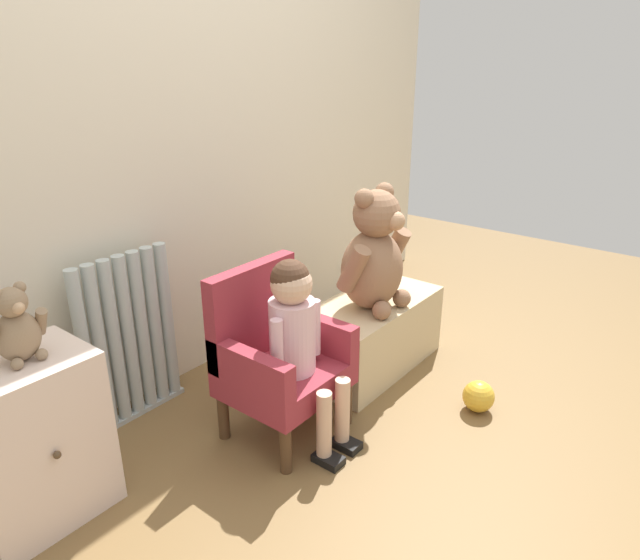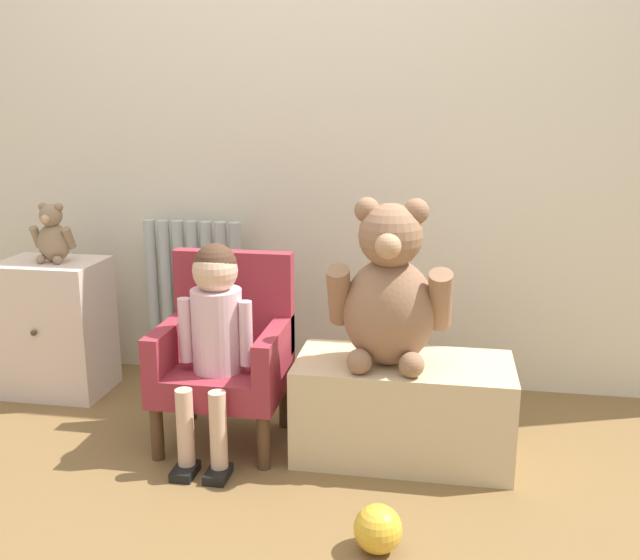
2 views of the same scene
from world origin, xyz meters
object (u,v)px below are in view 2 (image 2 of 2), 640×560
small_teddy_bear (53,236)px  child_figure (215,320)px  small_dresser (56,327)px  low_bench (403,408)px  toy_ball (378,529)px  radiator (195,302)px  large_teddy_bear (389,293)px  child_armchair (226,352)px

small_teddy_bear → child_figure: bearing=-26.3°
small_dresser → low_bench: (1.43, -0.31, -0.11)m
child_figure → low_bench: 0.70m
small_dresser → toy_ball: small_dresser is taller
child_figure → low_bench: size_ratio=1.01×
radiator → small_teddy_bear: (-0.49, -0.23, 0.31)m
small_dresser → large_teddy_bear: 1.45m
low_bench → small_dresser: bearing=167.8°
radiator → toy_ball: bearing=-50.9°
low_bench → large_teddy_bear: (-0.05, -0.03, 0.41)m
small_dresser → large_teddy_bear: bearing=-13.9°
child_armchair → large_teddy_bear: large_teddy_bear is taller
toy_ball → radiator: bearing=129.1°
child_figure → small_teddy_bear: size_ratio=3.06×
radiator → small_teddy_bear: small_teddy_bear is taller
radiator → low_bench: 1.08m
small_dresser → child_armchair: bearing=-19.1°
low_bench → large_teddy_bear: large_teddy_bear is taller
small_teddy_bear → toy_ball: 1.73m
radiator → small_dresser: (-0.51, -0.23, -0.07)m
child_figure → large_teddy_bear: large_teddy_bear is taller
child_armchair → child_figure: child_figure is taller
radiator → large_teddy_bear: (0.86, -0.57, 0.23)m
child_figure → large_teddy_bear: bearing=4.9°
child_armchair → child_figure: (-0.00, -0.11, 0.15)m
large_teddy_bear → small_teddy_bear: (-1.35, 0.34, 0.08)m
small_dresser → toy_ball: size_ratio=4.20×
small_teddy_bear → radiator: bearing=25.5°
child_figure → toy_ball: 0.86m
radiator → child_armchair: size_ratio=1.05×
low_bench → toy_ball: (-0.03, -0.55, -0.10)m
toy_ball → small_teddy_bear: bearing=148.0°
child_figure → large_teddy_bear: (0.57, 0.05, 0.11)m
radiator → small_dresser: size_ratio=1.25×
child_figure → small_teddy_bear: small_teddy_bear is taller
child_armchair → large_teddy_bear: (0.57, -0.06, 0.25)m
child_armchair → low_bench: 0.64m
toy_ball → large_teddy_bear: bearing=92.6°
small_dresser → low_bench: 1.47m
small_dresser → child_armchair: (0.81, -0.28, 0.04)m
large_teddy_bear → child_figure: bearing=-175.1°
child_armchair → small_teddy_bear: size_ratio=2.79×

